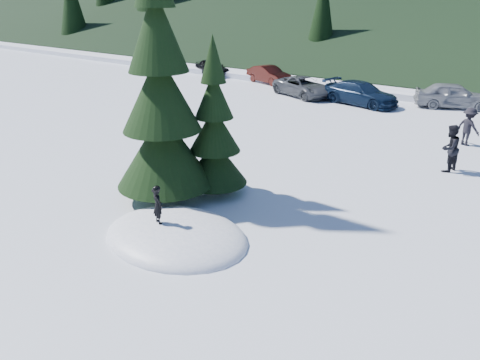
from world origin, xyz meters
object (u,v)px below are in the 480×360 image
Objects in this scene: spruce_short at (215,135)px; adult_2 at (468,127)px; spruce_tall at (161,103)px; child_skier at (158,206)px; adult_0 at (449,148)px; car_2 at (303,87)px; car_4 at (454,95)px; car_3 at (361,93)px; car_0 at (212,67)px; car_1 at (269,75)px.

spruce_short is 3.09× the size of adult_2.
spruce_tall is 8.18× the size of child_skier.
adult_0 is 14.86m from car_2.
adult_0 reaches higher than car_4.
spruce_tall is at bearing -167.42° from car_3.
spruce_short is 25.32m from car_0.
car_3 reaches higher than car_1.
car_0 is 0.97× the size of car_1.
car_0 is at bearing -35.52° from child_skier.
car_0 is at bearing -103.84° from adult_0.
car_4 reaches higher than car_2.
car_4 reaches higher than car_3.
car_1 is (-9.50, 20.35, -2.66)m from spruce_tall.
car_3 is at bearing 92.43° from spruce_tall.
spruce_short is 2.88× the size of adult_0.
child_skier is 19.84m from car_3.
spruce_tall reaches higher than adult_0.
child_skier is 22.39m from car_4.
car_0 is (-22.32, 12.04, -0.27)m from adult_0.
child_skier is at bearing -122.28° from car_0.
spruce_short is at bearing -59.69° from child_skier.
car_2 is at bearing -85.14° from car_0.
spruce_short is 1.16× the size of car_2.
child_skier reaches higher than car_4.
spruce_short is at bearing -139.45° from car_2.
adult_2 reaches higher than car_3.
car_4 is (13.60, -0.14, 0.10)m from car_1.
adult_2 is at bearing 174.64° from car_4.
spruce_tall is 18.51m from car_2.
child_skier reaches higher than car_1.
child_skier is 25.11m from car_1.
spruce_short is at bearing 54.46° from spruce_tall.
adult_0 reaches higher than car_1.
car_0 is at bearing 126.90° from spruce_tall.
adult_2 is 0.39× the size of car_4.
spruce_short is 21.71m from car_1.
adult_2 is 0.43× the size of car_1.
adult_0 is at bearing 51.28° from spruce_tall.
spruce_short is 17.34m from car_2.
spruce_tall is at bearing -31.66° from child_skier.
child_skier is at bearing -76.86° from spruce_short.
car_0 is 19.56m from car_4.
car_2 is at bearing 82.04° from car_4.
car_3 is at bearing -91.18° from car_1.
car_3 is 1.09× the size of car_4.
car_1 is at bearing -71.92° from car_0.
car_4 reaches higher than car_1.
car_2 is at bearing -104.12° from car_1.
adult_2 is 23.48m from car_0.
adult_0 reaches higher than car_2.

